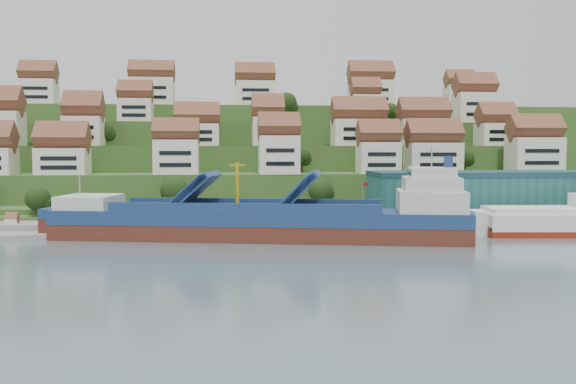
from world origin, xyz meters
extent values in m
plane|color=slate|center=(0.00, 0.00, 0.00)|extent=(300.00, 300.00, 0.00)
cube|color=gray|center=(20.00, 15.00, 1.10)|extent=(180.00, 14.00, 2.20)
cube|color=#2D4C1E|center=(0.00, 86.00, 2.00)|extent=(260.00, 128.00, 4.00)
cube|color=#2D4C1E|center=(0.00, 91.00, 5.50)|extent=(260.00, 118.00, 11.00)
cube|color=#2D4C1E|center=(0.00, 99.00, 9.00)|extent=(260.00, 102.00, 18.00)
cube|color=#2D4C1E|center=(0.00, 107.00, 12.50)|extent=(260.00, 86.00, 25.00)
cube|color=#2D4C1E|center=(0.00, 116.00, 15.50)|extent=(260.00, 68.00, 31.00)
cube|color=white|center=(-50.31, 38.92, 14.20)|extent=(12.01, 8.57, 6.39)
cube|color=white|center=(-22.77, 37.16, 15.21)|extent=(10.84, 7.03, 8.43)
cube|color=white|center=(2.47, 35.70, 15.72)|extent=(9.84, 7.62, 9.44)
cube|color=white|center=(28.17, 38.17, 14.93)|extent=(10.25, 7.73, 7.87)
cube|color=white|center=(43.13, 39.70, 14.87)|extent=(13.62, 8.26, 7.75)
cube|color=white|center=(71.43, 41.09, 15.58)|extent=(13.33, 8.31, 9.16)
cube|color=white|center=(-48.09, 52.92, 21.85)|extent=(9.74, 8.98, 7.70)
cube|color=white|center=(-18.32, 56.07, 21.01)|extent=(11.83, 7.90, 6.01)
cube|color=white|center=(0.98, 53.56, 21.89)|extent=(8.38, 8.56, 7.77)
cube|color=white|center=(26.63, 54.94, 21.68)|extent=(14.67, 8.36, 7.37)
cube|color=white|center=(45.35, 55.25, 21.75)|extent=(13.83, 8.18, 7.51)
cube|color=white|center=(66.73, 55.22, 21.20)|extent=(10.17, 8.04, 6.40)
cube|color=white|center=(-36.91, 70.80, 28.39)|extent=(9.69, 7.30, 6.79)
cube|color=white|center=(32.03, 70.86, 29.23)|extent=(8.58, 7.14, 8.45)
cube|color=white|center=(66.38, 70.39, 29.66)|extent=(12.01, 8.47, 9.32)
cube|color=white|center=(-68.94, 87.59, 34.90)|extent=(10.79, 8.03, 7.79)
cube|color=white|center=(-33.92, 88.26, 35.38)|extent=(13.92, 7.51, 8.76)
cube|color=white|center=(-0.72, 89.18, 35.06)|extent=(12.45, 8.15, 8.11)
cube|color=white|center=(37.88, 89.34, 35.38)|extent=(14.36, 8.73, 8.76)
cube|color=white|center=(69.36, 91.15, 34.84)|extent=(9.56, 7.05, 7.68)
ellipsoid|color=#1E3812|center=(11.48, 26.11, 7.39)|extent=(5.82, 5.82, 5.82)
ellipsoid|color=#1E3812|center=(-22.51, 26.29, 7.65)|extent=(6.53, 6.53, 6.53)
ellipsoid|color=#1E3812|center=(53.12, 43.11, 14.94)|extent=(4.75, 4.75, 4.75)
ellipsoid|color=#1E3812|center=(67.27, 43.11, 17.07)|extent=(4.68, 4.68, 4.68)
ellipsoid|color=#1E3812|center=(9.23, 43.66, 15.29)|extent=(4.58, 4.58, 4.58)
ellipsoid|color=#1E3812|center=(43.42, 59.83, 23.21)|extent=(5.12, 5.12, 5.12)
ellipsoid|color=#1E3812|center=(-49.75, 59.38, 21.96)|extent=(6.23, 6.23, 6.23)
ellipsoid|color=#1E3812|center=(-43.82, 57.97, 22.01)|extent=(5.60, 5.60, 5.60)
ellipsoid|color=#1E3812|center=(8.09, 73.21, 31.12)|extent=(6.37, 6.37, 6.37)
ellipsoid|color=#1E3812|center=(33.45, 75.94, 30.38)|extent=(5.23, 5.23, 5.23)
ellipsoid|color=#1E3812|center=(40.73, 73.97, 29.01)|extent=(4.70, 4.70, 4.70)
ellipsoid|color=#1E3812|center=(-50.93, 19.00, 6.58)|extent=(5.29, 5.29, 5.29)
ellipsoid|color=#1E3812|center=(-39.73, 19.00, 5.13)|extent=(4.37, 4.37, 4.37)
cube|color=#225C57|center=(52.00, 17.00, 7.20)|extent=(60.00, 15.00, 10.00)
cylinder|color=gray|center=(18.00, 10.00, 6.20)|extent=(0.16, 0.16, 8.00)
cube|color=maroon|center=(18.60, 10.00, 9.80)|extent=(1.20, 0.05, 0.80)
cube|color=white|center=(-54.00, 11.50, 2.10)|extent=(2.40, 2.20, 2.20)
cube|color=#56261A|center=(-4.65, -0.84, 1.00)|extent=(79.83, 27.89, 5.06)
cube|color=navy|center=(-4.65, -0.84, 4.36)|extent=(79.85, 28.01, 2.63)
cube|color=silver|center=(-37.39, 5.93, 6.89)|extent=(12.26, 13.36, 2.63)
cube|color=#262628|center=(-6.64, -0.43, 5.67)|extent=(51.69, 20.37, 0.30)
cube|color=navy|center=(-17.55, 1.83, 9.12)|extent=(9.69, 12.49, 7.00)
cube|color=navy|center=(2.29, -2.27, 9.12)|extent=(9.32, 12.41, 7.40)
cylinder|color=gold|center=(-8.62, -0.02, 10.13)|extent=(0.84, 0.84, 9.12)
cube|color=silver|center=(27.09, -7.40, 7.60)|extent=(14.24, 13.77, 4.05)
cube|color=silver|center=(27.09, -7.40, 10.84)|extent=(12.01, 12.17, 2.53)
cube|color=silver|center=(27.09, -7.40, 12.96)|extent=(9.78, 10.57, 1.82)
cylinder|color=navy|center=(30.06, -8.01, 14.89)|extent=(1.92, 1.92, 2.23)
cube|color=maroon|center=(56.15, -0.22, 0.61)|extent=(31.50, 14.03, 2.65)
cube|color=white|center=(56.15, -0.22, 2.85)|extent=(31.51, 14.15, 3.26)
cube|color=white|center=(56.15, -0.22, 4.89)|extent=(29.88, 12.77, 1.22)
camera|label=1|loc=(-11.25, -122.64, 17.60)|focal=40.00mm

